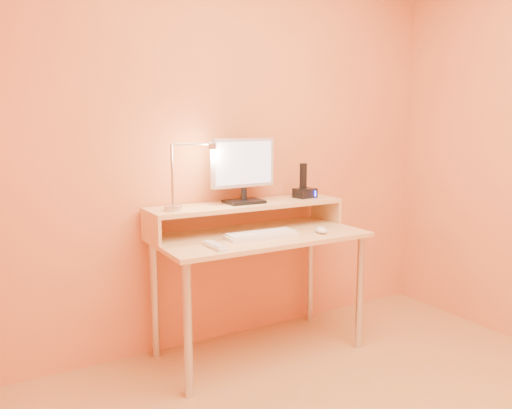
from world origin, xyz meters
TOP-DOWN VIEW (x-y plane):
  - wall_back at (0.00, 1.50)m, footprint 3.00×0.04m
  - desk_leg_fl at (-0.55, 0.93)m, footprint 0.04×0.04m
  - desk_leg_fr at (0.55, 0.93)m, footprint 0.04×0.04m
  - desk_leg_bl at (-0.55, 1.43)m, footprint 0.04×0.04m
  - desk_leg_br at (0.55, 1.43)m, footprint 0.04×0.04m
  - desk_lower at (0.00, 1.18)m, footprint 1.20×0.60m
  - shelf_riser_left at (-0.59, 1.33)m, footprint 0.02×0.30m
  - shelf_riser_right at (0.59, 1.33)m, footprint 0.02×0.30m
  - desk_shelf at (0.00, 1.33)m, footprint 1.20×0.30m
  - monitor_foot at (-0.02, 1.33)m, footprint 0.22×0.16m
  - monitor_neck at (-0.02, 1.33)m, footprint 0.04×0.04m
  - monitor_panel at (-0.02, 1.34)m, footprint 0.42×0.07m
  - monitor_back at (-0.02, 1.36)m, footprint 0.38×0.04m
  - monitor_screen at (-0.02, 1.32)m, footprint 0.38×0.04m
  - lamp_base at (-0.47, 1.30)m, footprint 0.10×0.10m
  - lamp_post at (-0.47, 1.30)m, footprint 0.01×0.01m
  - lamp_arm at (-0.35, 1.30)m, footprint 0.24×0.01m
  - lamp_head at (-0.23, 1.30)m, footprint 0.04×0.04m
  - lamp_bulb at (-0.23, 1.30)m, footprint 0.03×0.03m
  - phone_dock at (0.42, 1.33)m, footprint 0.14×0.12m
  - phone_handset at (0.41, 1.33)m, footprint 0.04×0.03m
  - phone_led at (0.47, 1.28)m, footprint 0.01×0.00m
  - keyboard at (-0.04, 1.09)m, footprint 0.41×0.15m
  - mouse at (0.32, 1.02)m, footprint 0.09×0.12m
  - remote_control at (-0.36, 1.01)m, footprint 0.06×0.20m

SIDE VIEW (x-z plane):
  - desk_leg_fl at x=-0.55m, z-range 0.00..0.69m
  - desk_leg_fr at x=0.55m, z-range 0.00..0.69m
  - desk_leg_bl at x=-0.55m, z-range 0.00..0.69m
  - desk_leg_br at x=0.55m, z-range 0.00..0.69m
  - desk_lower at x=0.00m, z-range 0.70..0.72m
  - remote_control at x=-0.36m, z-range 0.72..0.74m
  - keyboard at x=-0.04m, z-range 0.72..0.74m
  - mouse at x=0.32m, z-range 0.72..0.76m
  - shelf_riser_left at x=-0.59m, z-range 0.72..0.85m
  - shelf_riser_right at x=0.59m, z-range 0.72..0.85m
  - desk_shelf at x=0.00m, z-range 0.86..0.88m
  - monitor_foot at x=-0.02m, z-range 0.88..0.90m
  - lamp_base at x=-0.47m, z-range 0.88..0.90m
  - phone_dock at x=0.42m, z-range 0.88..0.94m
  - phone_led at x=0.47m, z-range 0.89..0.93m
  - monitor_neck at x=-0.02m, z-range 0.90..0.97m
  - phone_handset at x=0.41m, z-range 0.94..1.10m
  - lamp_post at x=-0.47m, z-range 0.91..1.24m
  - monitor_panel at x=-0.02m, z-range 0.98..1.26m
  - monitor_back at x=-0.02m, z-range 1.00..1.24m
  - monitor_screen at x=-0.02m, z-range 0.99..1.24m
  - lamp_bulb at x=-0.23m, z-range 1.20..1.21m
  - lamp_head at x=-0.23m, z-range 1.21..1.24m
  - lamp_arm at x=-0.35m, z-range 1.23..1.24m
  - wall_back at x=0.00m, z-range 0.00..2.50m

